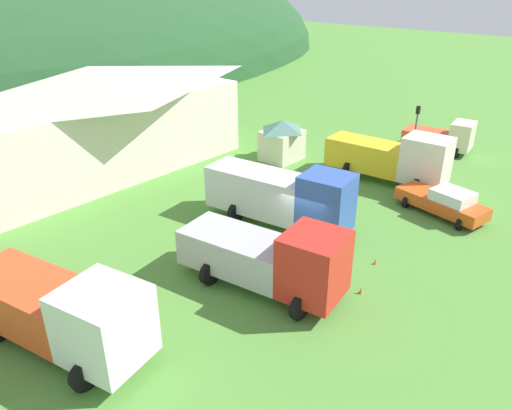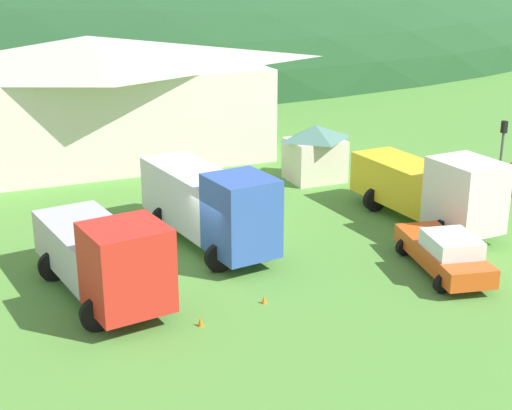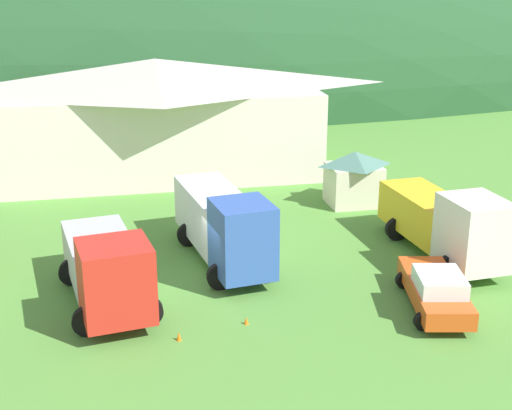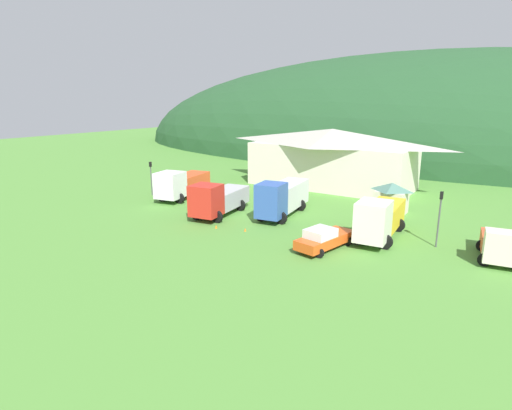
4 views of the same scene
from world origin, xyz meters
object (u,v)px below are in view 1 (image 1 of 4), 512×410
Objects in this scene: play_shed_cream at (282,140)px; service_pickup_orange at (444,202)px; heavy_rig_white at (62,311)px; crane_truck_red at (272,258)px; traffic_cone_mid_row at (361,293)px; light_truck_cream at (444,137)px; heavy_rig_striped at (394,157)px; traffic_cone_near_pickup at (375,264)px; traffic_light_east at (415,129)px; box_truck_blue at (283,195)px; depot_building at (95,118)px.

play_shed_cream is 12.70m from service_pickup_orange.
heavy_rig_white is 8.42m from crane_truck_red.
light_truck_cream is at bearing 13.40° from traffic_cone_mid_row.
heavy_rig_striped is at bearing -98.49° from light_truck_cream.
traffic_cone_mid_row is (-20.53, -4.89, -1.16)m from light_truck_cream.
heavy_rig_white is 12.86× the size of traffic_cone_mid_row.
play_shed_cream reaches higher than traffic_cone_near_pickup.
traffic_light_east is 7.54× the size of traffic_cone_near_pickup.
heavy_rig_striped reaches higher than crane_truck_red.
traffic_light_east is (13.79, -0.94, 0.75)m from box_truck_blue.
crane_truck_red is 5.99m from box_truck_blue.
light_truck_cream is at bearing 85.19° from heavy_rig_striped.
depot_building is 32.64× the size of traffic_cone_mid_row.
traffic_light_east is (15.53, -15.85, -1.08)m from depot_building.
heavy_rig_white is 1.01× the size of heavy_rig_striped.
service_pickup_orange is (-10.80, -4.45, -0.33)m from light_truck_cream.
traffic_cone_mid_row is (-16.43, -5.51, -2.57)m from traffic_light_east.
heavy_rig_striped is (11.36, -16.43, -1.93)m from depot_building.
box_truck_blue is 13.26× the size of traffic_cone_mid_row.
heavy_rig_white is 1.06× the size of crane_truck_red.
service_pickup_orange is 8.49× the size of traffic_cone_mid_row.
heavy_rig_white is at bearing -98.30° from heavy_rig_striped.
light_truck_cream is (17.88, -1.55, -0.67)m from box_truck_blue.
traffic_light_east reaches higher than traffic_cone_near_pickup.
light_truck_cream is (19.62, -16.47, -2.50)m from depot_building.
heavy_rig_white is 0.97× the size of box_truck_blue.
heavy_rig_white is 22.40m from heavy_rig_striped.
depot_building is 2.46× the size of box_truck_blue.
service_pickup_orange is 7.26m from traffic_cone_near_pickup.
light_truck_cream is at bearing -8.59° from traffic_light_east.
traffic_light_east is at bearing 18.53° from traffic_cone_mid_row.
heavy_rig_white reaches higher than light_truck_cream.
traffic_cone_near_pickup is at bearing 53.94° from heavy_rig_white.
play_shed_cream is 21.94m from heavy_rig_white.
crane_truck_red reaches higher than heavy_rig_white.
traffic_cone_near_pickup is (-0.12, -5.75, -1.83)m from box_truck_blue.
crane_truck_red is 12.18× the size of traffic_cone_mid_row.
traffic_cone_mid_row is at bearing 45.90° from heavy_rig_white.
heavy_rig_striped is at bearing -172.10° from traffic_light_east.
crane_truck_red is at bearing -93.76° from light_truck_cream.
service_pickup_orange is at bearing 41.48° from box_truck_blue.
crane_truck_red is at bearing 153.49° from traffic_cone_near_pickup.
traffic_cone_near_pickup is (-8.30, -12.38, -1.52)m from play_shed_cream.
traffic_cone_mid_row is (-2.64, -6.45, -1.83)m from box_truck_blue.
traffic_light_east is at bearing 77.90° from box_truck_blue.
heavy_rig_white reaches higher than service_pickup_orange.
box_truck_blue is (1.74, -14.92, -1.83)m from depot_building.
heavy_rig_striped is (9.62, -1.51, -0.10)m from box_truck_blue.
light_truck_cream is 0.98× the size of service_pickup_orange.
crane_truck_red is 18.94m from traffic_light_east.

